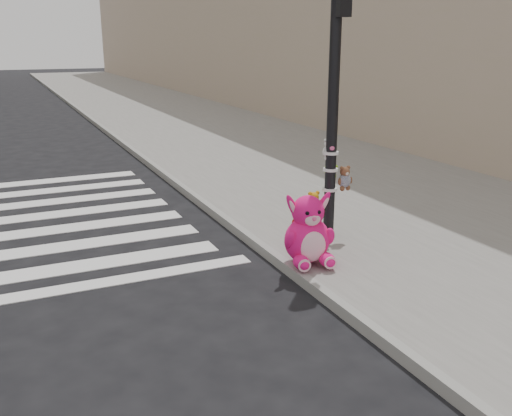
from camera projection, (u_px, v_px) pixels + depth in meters
name	position (u px, v px, depth m)	size (l,w,h in m)	color
ground	(208.00, 333.00, 6.11)	(120.00, 120.00, 0.00)	black
sidewalk_near	(251.00, 144.00, 16.81)	(7.00, 80.00, 0.14)	slate
curb_edge	(135.00, 153.00, 15.43)	(0.12, 80.00, 0.15)	gray
signal_pole	(332.00, 129.00, 8.23)	(0.69, 0.49, 4.00)	black
pink_bunny	(308.00, 234.00, 7.56)	(0.71, 0.80, 0.99)	#FF157D
red_teddy	(295.00, 221.00, 9.08)	(0.15, 0.11, 0.22)	red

